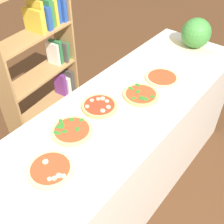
% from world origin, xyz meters
% --- Properties ---
extents(ground_plane, '(12.00, 12.00, 0.00)m').
position_xyz_m(ground_plane, '(0.00, 0.00, 0.00)').
color(ground_plane, '#4C2D19').
extents(counter, '(2.54, 0.71, 0.94)m').
position_xyz_m(counter, '(0.00, 0.00, 0.47)').
color(counter, beige).
rests_on(counter, ground_plane).
extents(parchment_paper, '(2.27, 0.51, 0.00)m').
position_xyz_m(parchment_paper, '(0.00, 0.00, 0.94)').
color(parchment_paper, beige).
rests_on(parchment_paper, counter).
extents(pizza_mushroom_0, '(0.24, 0.24, 0.03)m').
position_xyz_m(pizza_mushroom_0, '(-0.53, -0.02, 0.95)').
color(pizza_mushroom_0, '#E5C17F').
rests_on(pizza_mushroom_0, parchment_paper).
extents(pizza_spinach_1, '(0.24, 0.24, 0.02)m').
position_xyz_m(pizza_spinach_1, '(-0.26, 0.09, 0.95)').
color(pizza_spinach_1, '#DBB26B').
rests_on(pizza_spinach_1, parchment_paper).
extents(pizza_mushroom_2, '(0.22, 0.22, 0.03)m').
position_xyz_m(pizza_mushroom_2, '(0.00, 0.10, 0.95)').
color(pizza_mushroom_2, tan).
rests_on(pizza_mushroom_2, parchment_paper).
extents(pizza_spinach_3, '(0.24, 0.24, 0.02)m').
position_xyz_m(pizza_spinach_3, '(0.26, -0.04, 0.95)').
color(pizza_spinach_3, tan).
rests_on(pizza_spinach_3, parchment_paper).
extents(pizza_plain_4, '(0.24, 0.24, 0.02)m').
position_xyz_m(pizza_plain_4, '(0.53, -0.04, 0.95)').
color(pizza_plain_4, '#E5C17F').
rests_on(pizza_plain_4, parchment_paper).
extents(watermelon, '(0.24, 0.24, 0.24)m').
position_xyz_m(watermelon, '(1.11, -0.00, 1.06)').
color(watermelon, '#387A33').
rests_on(watermelon, counter).
extents(bookshelf, '(0.77, 0.31, 1.49)m').
position_xyz_m(bookshelf, '(0.27, 0.95, 0.75)').
color(bookshelf, '#A87A47').
rests_on(bookshelf, ground_plane).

